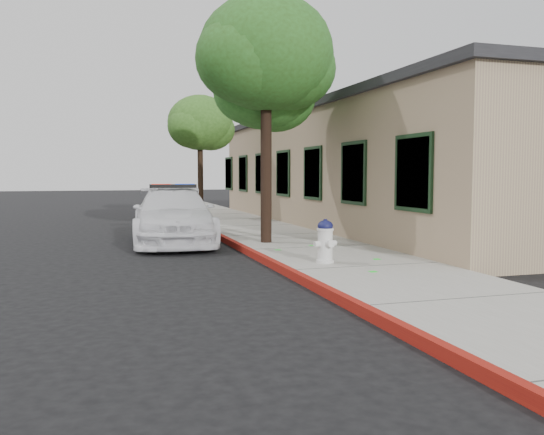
{
  "coord_description": "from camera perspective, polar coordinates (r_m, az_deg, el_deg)",
  "views": [
    {
      "loc": [
        -3.35,
        -9.88,
        1.92
      ],
      "look_at": [
        0.24,
        1.82,
        0.99
      ],
      "focal_mm": 37.63,
      "sensor_mm": 36.0,
      "label": 1
    }
  ],
  "objects": [
    {
      "name": "ground",
      "position": [
        10.61,
        1.67,
        -6.08
      ],
      "size": [
        120.0,
        120.0,
        0.0
      ],
      "primitive_type": "plane",
      "color": "black",
      "rests_on": "ground"
    },
    {
      "name": "sidewalk",
      "position": [
        13.92,
        3.95,
        -3.27
      ],
      "size": [
        3.2,
        60.0,
        0.15
      ],
      "primitive_type": "cube",
      "color": "gray",
      "rests_on": "ground"
    },
    {
      "name": "red_curb",
      "position": [
        13.45,
        -2.2,
        -3.51
      ],
      "size": [
        0.14,
        60.0,
        0.16
      ],
      "primitive_type": "cube",
      "color": "maroon",
      "rests_on": "ground"
    },
    {
      "name": "clapboard_building",
      "position": [
        21.39,
        10.99,
        4.84
      ],
      "size": [
        7.3,
        20.89,
        4.24
      ],
      "color": "tan",
      "rests_on": "ground"
    },
    {
      "name": "police_car",
      "position": [
        15.98,
        -9.84,
        0.17
      ],
      "size": [
        2.57,
        5.44,
        1.65
      ],
      "rotation": [
        0.0,
        0.0,
        -0.08
      ],
      "color": "silver",
      "rests_on": "ground"
    },
    {
      "name": "fire_hydrant",
      "position": [
        11.44,
        5.35,
        -2.34
      ],
      "size": [
        0.5,
        0.44,
        0.88
      ],
      "rotation": [
        0.0,
        0.0,
        0.17
      ],
      "color": "silver",
      "rests_on": "sidewalk"
    },
    {
      "name": "street_tree_near",
      "position": [
        15.04,
        -0.56,
        15.65
      ],
      "size": [
        3.75,
        3.45,
        6.32
      ],
      "rotation": [
        0.0,
        0.0,
        -0.27
      ],
      "color": "black",
      "rests_on": "sidewalk"
    },
    {
      "name": "street_tree_mid",
      "position": [
        16.14,
        -0.72,
        12.59
      ],
      "size": [
        2.99,
        2.83,
        5.41
      ],
      "rotation": [
        0.0,
        0.0,
        -0.05
      ],
      "color": "black",
      "rests_on": "sidewalk"
    },
    {
      "name": "street_tree_far",
      "position": [
        23.61,
        -7.14,
        9.12
      ],
      "size": [
        2.81,
        2.63,
        4.98
      ],
      "rotation": [
        0.0,
        0.0,
        -0.12
      ],
      "color": "black",
      "rests_on": "sidewalk"
    }
  ]
}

